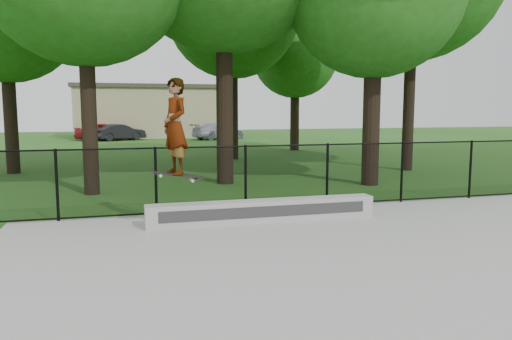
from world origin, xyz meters
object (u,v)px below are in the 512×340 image
object	(u,v)px
grind_ledge	(264,211)
skater_airborne	(175,128)
car_a	(102,131)
car_b	(120,132)
car_c	(219,131)

from	to	relation	value
grind_ledge	skater_airborne	xyz separation A→B (m)	(-1.78, -0.14, 1.73)
car_a	car_b	world-z (taller)	car_a
car_a	skater_airborne	xyz separation A→B (m)	(2.16, -29.62, 1.34)
car_b	skater_airborne	xyz separation A→B (m)	(0.87, -29.15, 1.40)
car_b	skater_airborne	distance (m)	29.20
car_c	skater_airborne	size ratio (longest dim) A/B	2.01
car_c	skater_airborne	bearing A→B (deg)	145.55
car_a	car_b	size ratio (longest dim) A/B	1.17
skater_airborne	car_a	bearing A→B (deg)	94.16
skater_airborne	car_b	bearing A→B (deg)	91.72
car_a	car_c	world-z (taller)	car_a
grind_ledge	car_c	bearing A→B (deg)	80.57
car_a	car_b	bearing A→B (deg)	-103.45
car_b	car_c	bearing A→B (deg)	-119.35
grind_ledge	car_a	xyz separation A→B (m)	(-3.94, 29.48, 0.38)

